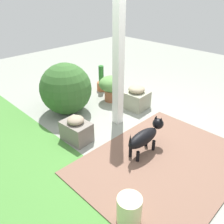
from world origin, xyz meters
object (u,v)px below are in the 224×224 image
Objects in this scene: porch_pillar at (118,64)px; terracotta_pot_tall at (101,82)px; stone_planter_nearest at (136,98)px; stone_planter_far at (76,130)px; dog at (145,136)px; ceramic_urn at (129,210)px; round_shrub at (66,89)px; terracotta_pot_broad at (111,86)px.

terracotta_pot_tall is (1.26, -0.76, -0.88)m from porch_pillar.
stone_planter_far is at bearing 92.08° from stone_planter_nearest.
stone_planter_nearest is 0.79× the size of terracotta_pot_tall.
porch_pillar reaches higher than stone_planter_nearest.
terracotta_pot_tall reaches higher than dog.
stone_planter_nearest is 1.40× the size of ceramic_urn.
stone_planter_far is at bearing 85.43° from porch_pillar.
ceramic_urn is (-2.48, 0.99, -0.32)m from round_shrub.
terracotta_pot_broad is at bearing -41.25° from ceramic_urn.
stone_planter_far is at bearing 126.06° from terracotta_pot_tall.
ceramic_urn is (-2.24, 1.96, -0.16)m from terracotta_pot_broad.
stone_planter_far is 0.67× the size of dog.
terracotta_pot_broad is at bearing -65.65° from stone_planter_far.
dog is at bearing -59.52° from ceramic_urn.
round_shrub reaches higher than dog.
ceramic_urn is (-2.78, 2.17, -0.04)m from terracotta_pot_tall.
porch_pillar is 1.18m from terracotta_pot_broad.
ceramic_urn is at bearing 137.14° from porch_pillar.
ceramic_urn is at bearing 138.75° from terracotta_pot_broad.
porch_pillar is 1.21m from round_shrub.
round_shrub is at bearing 1.62° from dog.
round_shrub reaches higher than stone_planter_far.
stone_planter_far is (-0.06, 1.55, -0.02)m from stone_planter_nearest.
stone_planter_nearest is at bearing 175.25° from terracotta_pot_tall.
terracotta_pot_tall is at bearing -20.90° from terracotta_pot_broad.
dog is at bearing -152.20° from stone_planter_far.
dog is 2.16× the size of ceramic_urn.
terracotta_pot_tall is 2.44m from dog.
round_shrub is 1.33× the size of dog.
stone_planter_nearest is (0.13, -0.67, -0.87)m from porch_pillar.
stone_planter_nearest is at bearing -169.09° from terracotta_pot_broad.
terracotta_pot_broad is (0.59, 0.11, 0.12)m from stone_planter_nearest.
terracotta_pot_broad is (-0.55, 0.21, 0.12)m from terracotta_pot_tall.
porch_pillar is at bearing -22.00° from dog.
stone_planter_nearest is at bearing -87.92° from stone_planter_far.
terracotta_pot_broad is at bearing 10.91° from stone_planter_nearest.
terracotta_pot_tall is 3.53m from ceramic_urn.
terracotta_pot_tall is 1.77× the size of ceramic_urn.
terracotta_pot_tall is at bearing -53.94° from stone_planter_far.
dog is at bearing 134.96° from stone_planter_nearest.
terracotta_pot_broad is (0.65, -1.43, 0.14)m from stone_planter_far.
ceramic_urn is (-1.52, 1.41, -0.92)m from porch_pillar.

